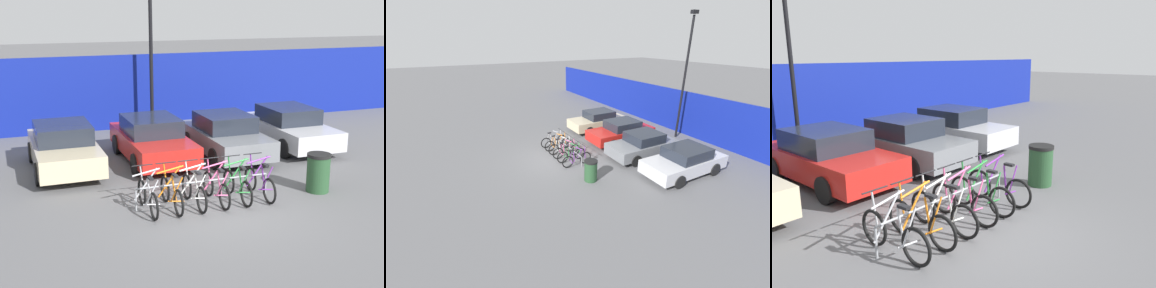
% 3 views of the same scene
% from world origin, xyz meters
% --- Properties ---
extents(ground_plane, '(120.00, 120.00, 0.00)m').
position_xyz_m(ground_plane, '(0.00, 0.00, 0.00)').
color(ground_plane, '#59595B').
extents(bike_rack, '(3.52, 0.04, 0.57)m').
position_xyz_m(bike_rack, '(-0.21, 0.68, 0.48)').
color(bike_rack, gray).
rests_on(bike_rack, ground).
extents(bicycle_silver, '(0.68, 1.71, 1.05)m').
position_xyz_m(bicycle_silver, '(-1.70, 0.53, 0.38)').
color(bicycle_silver, black).
rests_on(bicycle_silver, ground).
extents(bicycle_orange, '(0.68, 1.71, 1.05)m').
position_xyz_m(bicycle_orange, '(-1.10, 0.53, 0.38)').
color(bicycle_orange, black).
rests_on(bicycle_orange, ground).
extents(bicycle_white, '(0.68, 1.71, 1.05)m').
position_xyz_m(bicycle_white, '(-0.53, 0.53, 0.38)').
color(bicycle_white, black).
rests_on(bicycle_white, ground).
extents(bicycle_pink, '(0.68, 1.71, 1.05)m').
position_xyz_m(bicycle_pink, '(0.06, 0.53, 0.38)').
color(bicycle_pink, black).
rests_on(bicycle_pink, ground).
extents(bicycle_green, '(0.68, 1.71, 1.05)m').
position_xyz_m(bicycle_green, '(0.65, 0.53, 0.38)').
color(bicycle_green, black).
rests_on(bicycle_green, ground).
extents(bicycle_purple, '(0.68, 1.71, 1.05)m').
position_xyz_m(bicycle_purple, '(1.28, 0.53, 0.38)').
color(bicycle_purple, black).
rests_on(bicycle_purple, ground).
extents(car_red, '(1.91, 4.25, 1.40)m').
position_xyz_m(car_red, '(-0.38, 4.66, 0.69)').
color(car_red, red).
rests_on(car_red, ground).
extents(car_grey, '(1.91, 3.94, 1.40)m').
position_xyz_m(car_grey, '(2.00, 4.34, 0.69)').
color(car_grey, slate).
rests_on(car_grey, ground).
extents(car_silver, '(1.91, 4.21, 1.40)m').
position_xyz_m(car_silver, '(4.56, 4.71, 0.69)').
color(car_silver, '#B7B7BC').
rests_on(car_silver, ground).
extents(lamp_post, '(0.24, 0.44, 7.73)m').
position_xyz_m(lamp_post, '(0.75, 8.50, 4.23)').
color(lamp_post, black).
rests_on(lamp_post, ground).
extents(trash_bin, '(0.63, 0.63, 1.03)m').
position_xyz_m(trash_bin, '(2.92, 0.37, 0.52)').
color(trash_bin, '#234728').
rests_on(trash_bin, ground).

